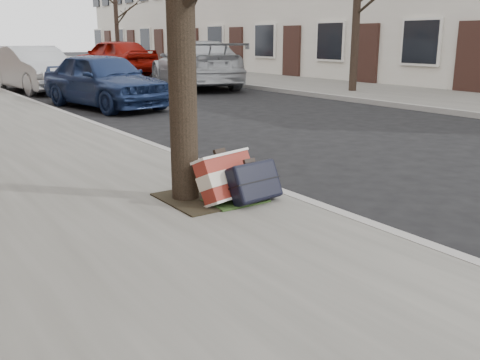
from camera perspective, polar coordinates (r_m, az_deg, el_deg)
ground at (r=5.77m, az=20.51°, el=-2.53°), size 120.00×120.00×0.00m
far_sidewalk at (r=21.98m, az=-0.22°, el=10.85°), size 4.00×70.00×0.12m
dirt_patch at (r=5.23m, az=-3.38°, el=-1.86°), size 0.85×0.85×0.02m
suitcase_red at (r=5.07m, az=-1.41°, el=0.30°), size 0.67×0.47×0.47m
suitcase_navy at (r=5.03m, az=1.54°, el=-0.18°), size 0.55×0.36×0.41m
car_near_front at (r=13.34m, az=-14.29°, el=10.30°), size 2.20×4.08×1.32m
car_near_mid at (r=17.99m, az=-21.04°, el=10.99°), size 1.99×4.37×1.39m
car_far_front at (r=18.42m, az=-4.77°, el=12.21°), size 3.36×5.66×1.54m
car_far_back at (r=24.86m, az=-13.31°, el=12.65°), size 2.72×4.96×1.60m
tree_far_a at (r=16.30m, az=12.36°, el=17.80°), size 0.22×0.22×4.83m
tree_far_b at (r=24.21m, az=-5.71°, el=17.91°), size 0.21×0.21×5.58m
tree_far_c at (r=31.36m, az=-13.04°, el=15.89°), size 0.23×0.23×4.45m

